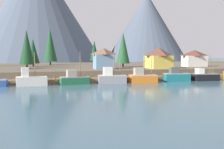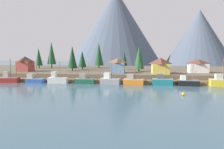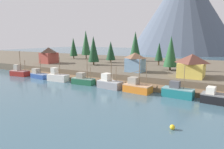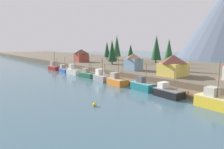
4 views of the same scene
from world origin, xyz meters
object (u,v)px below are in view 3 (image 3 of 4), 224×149
(fishing_boat_orange, at_px, (137,87))
(conifer_back_right, at_px, (86,43))
(fishing_boat_green, at_px, (83,80))
(conifer_mid_left, at_px, (73,47))
(fishing_boat_white, at_px, (58,77))
(conifer_back_left, at_px, (111,51))
(fishing_boat_blue, at_px, (39,75))
(conifer_centre, at_px, (171,51))
(conifer_near_right, at_px, (93,49))
(fishing_boat_teal, at_px, (177,92))
(house_red, at_px, (49,55))
(house_yellow, at_px, (192,65))
(conifer_near_left, at_px, (135,45))
(fishing_boat_black, at_px, (218,98))
(fishing_boat_red, at_px, (19,72))
(conifer_mid_right, at_px, (159,52))
(channel_buoy, at_px, (172,127))
(fishing_boat_grey, at_px, (109,83))
(house_blue, at_px, (135,62))

(fishing_boat_orange, bearing_deg, conifer_back_right, 143.88)
(fishing_boat_green, bearing_deg, conifer_mid_left, 128.74)
(fishing_boat_white, bearing_deg, conifer_back_left, 84.10)
(fishing_boat_blue, bearing_deg, conifer_back_left, 77.93)
(conifer_centre, bearing_deg, conifer_near_right, -177.84)
(fishing_boat_teal, bearing_deg, house_red, 167.97)
(fishing_boat_blue, xyz_separation_m, house_yellow, (42.97, 11.75, 4.43))
(conifer_back_right, bearing_deg, fishing_boat_green, -53.94)
(house_red, relative_size, conifer_back_left, 0.72)
(fishing_boat_white, bearing_deg, conifer_near_left, 76.27)
(conifer_back_right, bearing_deg, fishing_boat_black, -32.02)
(fishing_boat_red, xyz_separation_m, conifer_back_left, (17.82, 29.60, 6.19))
(fishing_boat_red, height_order, conifer_mid_right, conifer_mid_right)
(channel_buoy, bearing_deg, conifer_back_left, 128.68)
(house_red, xyz_separation_m, conifer_near_right, (18.89, 4.27, 2.74))
(fishing_boat_grey, relative_size, conifer_near_left, 0.55)
(conifer_near_left, bearing_deg, fishing_boat_green, -86.27)
(conifer_back_right, bearing_deg, fishing_boat_blue, -75.59)
(conifer_mid_right, relative_size, channel_buoy, 12.01)
(fishing_boat_green, distance_m, conifer_back_left, 31.12)
(fishing_boat_red, xyz_separation_m, conifer_mid_left, (-6.26, 34.72, 7.16))
(fishing_boat_grey, distance_m, conifer_near_right, 28.14)
(fishing_boat_green, bearing_deg, conifer_near_right, 112.84)
(fishing_boat_blue, xyz_separation_m, fishing_boat_black, (49.97, -0.45, -0.02))
(fishing_boat_grey, xyz_separation_m, fishing_boat_orange, (7.49, -0.13, -0.09))
(channel_buoy, bearing_deg, fishing_boat_black, 73.60)
(house_yellow, bearing_deg, fishing_boat_white, -161.08)
(conifer_mid_left, xyz_separation_m, conifer_centre, (50.56, -13.76, -0.05))
(conifer_mid_left, bearing_deg, conifer_near_right, -33.52)
(conifer_mid_left, bearing_deg, fishing_boat_green, -46.54)
(fishing_boat_teal, distance_m, conifer_back_left, 44.91)
(fishing_boat_teal, xyz_separation_m, house_red, (-54.07, 15.31, 4.52))
(fishing_boat_black, relative_size, conifer_mid_right, 0.77)
(fishing_boat_white, relative_size, conifer_mid_left, 0.69)
(conifer_near_right, bearing_deg, fishing_boat_black, -24.98)
(conifer_back_left, bearing_deg, fishing_boat_grey, -60.11)
(conifer_centre, distance_m, channel_buoy, 39.07)
(conifer_mid_right, distance_m, conifer_back_left, 19.75)
(fishing_boat_blue, bearing_deg, fishing_boat_green, 4.51)
(house_blue, xyz_separation_m, conifer_back_right, (-36.58, 24.42, 4.93))
(fishing_boat_teal, height_order, conifer_back_right, conifer_back_right)
(house_red, distance_m, channel_buoy, 65.44)
(house_red, relative_size, conifer_back_right, 0.46)
(fishing_boat_red, xyz_separation_m, fishing_boat_blue, (9.00, 0.39, -0.13))
(house_red, distance_m, conifer_mid_left, 19.59)
(fishing_boat_teal, bearing_deg, fishing_boat_red, -175.86)
(fishing_boat_red, bearing_deg, house_yellow, 6.18)
(fishing_boat_black, bearing_deg, conifer_mid_left, 156.80)
(fishing_boat_red, height_order, channel_buoy, fishing_boat_red)
(fishing_boat_red, relative_size, conifer_back_left, 0.94)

